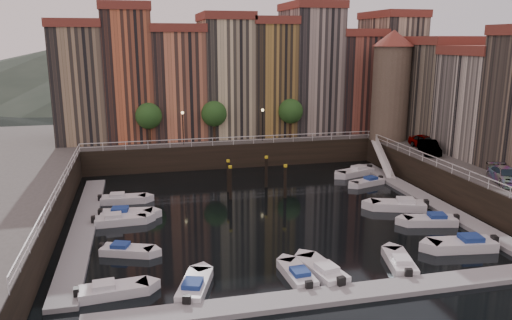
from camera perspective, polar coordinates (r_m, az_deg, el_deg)
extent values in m
plane|color=black|center=(47.25, 1.07, -5.69)|extent=(200.00, 200.00, 0.00)
cube|color=black|center=(71.49, -4.09, 2.18)|extent=(80.00, 20.00, 3.00)
cube|color=gray|center=(45.23, -19.07, -7.14)|extent=(2.00, 28.00, 0.35)
cube|color=gray|center=(52.57, 18.77, -4.23)|extent=(2.00, 28.00, 0.35)
cube|color=gray|center=(32.36, 8.79, -15.06)|extent=(30.00, 2.00, 0.35)
cone|color=#2D382D|center=(154.61, -20.57, 9.56)|extent=(80.00, 80.00, 14.00)
cone|color=#2D382D|center=(154.18, -7.40, 11.03)|extent=(100.00, 100.00, 18.00)
cone|color=#2D382D|center=(161.78, 5.25, 10.14)|extent=(70.00, 70.00, 12.00)
cube|color=#8F785B|center=(67.29, -19.31, 8.06)|extent=(6.00, 10.00, 14.00)
cube|color=brown|center=(67.09, -19.83, 14.44)|extent=(6.30, 10.30, 1.00)
cube|color=#BE603B|center=(66.87, -14.29, 9.23)|extent=(5.80, 10.00, 16.00)
cube|color=brown|center=(66.82, -14.73, 16.51)|extent=(6.10, 10.30, 1.00)
cube|color=#CC7753|center=(67.15, -8.93, 8.43)|extent=(6.50, 10.00, 13.50)
cube|color=brown|center=(66.91, -9.16, 14.62)|extent=(6.80, 10.30, 1.00)
cube|color=beige|center=(67.87, -3.53, 9.26)|extent=(6.20, 10.00, 15.00)
cube|color=brown|center=(67.74, -3.63, 16.02)|extent=(6.50, 10.30, 1.00)
cube|color=#A17C3B|center=(69.14, 1.36, 9.15)|extent=(5.60, 10.00, 14.50)
cube|color=brown|center=(68.97, 1.39, 15.58)|extent=(5.90, 10.30, 1.00)
cube|color=#A29287|center=(70.81, 6.14, 9.99)|extent=(6.40, 10.00, 16.50)
cube|color=brown|center=(70.82, 6.32, 17.07)|extent=(6.70, 10.30, 1.00)
cube|color=brown|center=(73.22, 10.74, 8.58)|extent=(6.00, 10.00, 13.00)
cube|color=brown|center=(72.97, 10.99, 14.06)|extent=(6.30, 10.30, 1.00)
cube|color=tan|center=(75.73, 14.96, 9.47)|extent=(5.90, 10.00, 15.50)
cube|color=brown|center=(75.65, 15.35, 15.70)|extent=(6.20, 10.30, 1.00)
cube|color=#736957|center=(67.10, 21.05, 7.05)|extent=(9.00, 8.00, 12.00)
cube|color=brown|center=(66.78, 21.53, 12.59)|extent=(9.30, 8.30, 1.00)
cube|color=beige|center=(60.75, 25.21, 5.59)|extent=(9.00, 8.00, 11.00)
cube|color=brown|center=(60.34, 25.79, 11.23)|extent=(9.30, 8.30, 1.00)
cylinder|color=#6B5B4C|center=(65.87, 15.10, 7.38)|extent=(4.60, 4.60, 12.00)
cone|color=brown|center=(65.54, 15.47, 13.29)|extent=(5.20, 5.20, 2.00)
cylinder|color=black|center=(62.46, -12.06, 2.77)|extent=(0.30, 0.30, 2.40)
sphere|color=#1E4719|center=(62.07, -12.17, 4.95)|extent=(3.20, 3.20, 3.20)
cylinder|color=black|center=(63.11, -4.78, 3.13)|extent=(0.30, 0.30, 2.40)
sphere|color=#1E4719|center=(62.72, -4.82, 5.29)|extent=(3.20, 3.20, 3.20)
cylinder|color=black|center=(65.30, 3.95, 3.50)|extent=(0.30, 0.30, 2.40)
sphere|color=#1E4719|center=(64.92, 3.98, 5.59)|extent=(3.20, 3.20, 3.20)
cylinder|color=black|center=(61.54, -8.34, 3.53)|extent=(0.12, 0.12, 4.00)
sphere|color=#FFD88C|center=(61.22, -8.41, 5.37)|extent=(0.36, 0.36, 0.36)
cylinder|color=black|center=(63.15, 0.75, 3.93)|extent=(0.12, 0.12, 4.00)
sphere|color=#FFD88C|center=(62.85, 0.75, 5.72)|extent=(0.36, 0.36, 0.36)
cube|color=white|center=(61.35, -2.61, 2.63)|extent=(36.00, 0.08, 0.08)
cube|color=white|center=(61.43, -2.61, 2.22)|extent=(36.00, 0.06, 0.06)
cube|color=white|center=(52.56, 20.75, -0.12)|extent=(0.08, 34.00, 0.08)
cube|color=white|center=(52.66, 20.71, -0.59)|extent=(0.06, 34.00, 0.06)
cube|color=white|center=(44.33, -21.76, -2.65)|extent=(0.08, 34.00, 0.08)
cube|color=white|center=(44.45, -21.71, -3.21)|extent=(0.06, 34.00, 0.06)
cube|color=white|center=(61.78, 14.27, 0.21)|extent=(2.78, 8.26, 2.81)
cube|color=white|center=(61.67, 14.29, 0.66)|extent=(1.93, 8.32, 3.65)
cylinder|color=black|center=(49.89, -2.95, -2.85)|extent=(0.32, 0.32, 3.60)
cylinder|color=gold|center=(49.39, -2.97, -0.79)|extent=(0.36, 0.36, 0.25)
cylinder|color=black|center=(52.31, -3.18, -2.07)|extent=(0.32, 0.32, 3.60)
cylinder|color=gold|center=(51.84, -3.20, -0.10)|extent=(0.36, 0.36, 0.25)
cylinder|color=black|center=(50.33, 3.35, -2.71)|extent=(0.32, 0.32, 3.60)
cylinder|color=gold|center=(49.84, 3.38, -0.66)|extent=(0.36, 0.36, 0.25)
cylinder|color=black|center=(53.86, 1.18, -1.59)|extent=(0.32, 0.32, 3.60)
cylinder|color=gold|center=(53.40, 1.19, 0.32)|extent=(0.36, 0.36, 0.25)
cube|color=silver|center=(33.50, -15.94, -14.19)|extent=(4.34, 1.99, 0.72)
cube|color=silver|center=(33.30, -17.00, -13.61)|extent=(1.44, 1.26, 0.48)
cube|color=black|center=(33.43, -19.84, -14.09)|extent=(0.38, 0.51, 0.67)
cube|color=silver|center=(38.99, -14.49, -10.04)|extent=(4.12, 2.74, 0.65)
cube|color=navy|center=(39.03, -15.25, -9.44)|extent=(1.51, 1.41, 0.44)
cube|color=black|center=(39.67, -17.25, -9.47)|extent=(0.44, 0.52, 0.61)
cube|color=silver|center=(45.26, -15.21, -6.68)|extent=(4.38, 1.83, 0.74)
cube|color=silver|center=(45.12, -16.00, -6.19)|extent=(1.42, 1.23, 0.49)
cube|color=black|center=(45.26, -18.11, -6.55)|extent=(0.36, 0.50, 0.69)
cube|color=silver|center=(46.51, -14.51, -6.07)|extent=(4.63, 2.24, 0.76)
cube|color=navy|center=(46.46, -15.29, -5.54)|extent=(1.55, 1.38, 0.51)
cube|color=black|center=(46.83, -17.36, -5.80)|extent=(0.41, 0.55, 0.71)
cube|color=silver|center=(50.91, -14.90, -4.39)|extent=(4.37, 1.91, 0.73)
cube|color=silver|center=(50.84, -15.58, -3.94)|extent=(1.43, 1.25, 0.49)
cube|color=black|center=(51.10, -17.42, -4.20)|extent=(0.37, 0.51, 0.68)
cube|color=silver|center=(41.63, 22.46, -9.01)|extent=(5.14, 2.52, 0.84)
cube|color=navy|center=(41.77, 23.35, -8.28)|extent=(1.73, 1.54, 0.56)
cube|color=black|center=(42.79, 25.57, -8.31)|extent=(0.46, 0.61, 0.79)
cube|color=silver|center=(46.06, 19.25, -6.61)|extent=(4.64, 2.61, 0.75)
cube|color=navy|center=(46.12, 19.99, -6.06)|extent=(1.62, 1.47, 0.50)
cube|color=black|center=(46.80, 21.92, -6.20)|extent=(0.45, 0.56, 0.70)
cube|color=silver|center=(49.10, 15.92, -5.07)|extent=(5.27, 3.39, 0.84)
cube|color=silver|center=(49.08, 16.73, -4.51)|extent=(1.92, 1.78, 0.56)
cube|color=black|center=(49.55, 18.87, -4.77)|extent=(0.55, 0.66, 0.78)
cube|color=silver|center=(56.31, 12.57, -2.55)|extent=(4.15, 2.58, 0.66)
cube|color=navy|center=(56.56, 12.98, -2.08)|extent=(1.49, 1.38, 0.44)
cube|color=black|center=(57.62, 14.07, -2.04)|extent=(0.43, 0.51, 0.62)
cube|color=silver|center=(60.03, 11.22, -1.43)|extent=(4.98, 3.28, 0.79)
cube|color=silver|center=(60.35, 11.67, -0.90)|extent=(1.82, 1.70, 0.53)
cube|color=black|center=(61.65, 12.85, -0.86)|extent=(0.53, 0.62, 0.74)
cube|color=silver|center=(33.03, -7.01, -14.14)|extent=(2.91, 4.54, 0.72)
cube|color=navy|center=(32.33, -7.25, -13.93)|extent=(1.53, 1.65, 0.48)
cube|color=black|center=(31.02, -7.92, -15.62)|extent=(0.56, 0.47, 0.67)
cube|color=silver|center=(34.42, 4.68, -12.91)|extent=(1.79, 4.08, 0.68)
cube|color=navy|center=(33.78, 5.04, -12.68)|extent=(1.17, 1.34, 0.45)
cube|color=black|center=(32.60, 6.07, -14.10)|extent=(0.47, 0.35, 0.64)
cube|color=silver|center=(35.02, 7.49, -12.44)|extent=(2.58, 4.72, 0.76)
cube|color=silver|center=(34.37, 8.07, -12.14)|extent=(1.48, 1.63, 0.51)
cube|color=black|center=(33.18, 9.71, -13.59)|extent=(0.57, 0.45, 0.71)
cube|color=silver|center=(37.35, 16.06, -11.19)|extent=(2.55, 4.42, 0.71)
cube|color=silver|center=(36.68, 16.34, -10.96)|extent=(1.42, 1.56, 0.47)
cube|color=black|center=(35.36, 17.04, -12.30)|extent=(0.54, 0.43, 0.66)
imported|color=gray|center=(62.20, 18.82, 1.91)|extent=(2.52, 4.85, 1.58)
imported|color=gray|center=(59.18, 19.19, 1.28)|extent=(2.88, 4.88, 1.52)
imported|color=gray|center=(49.81, 26.61, -1.71)|extent=(3.29, 5.19, 1.40)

